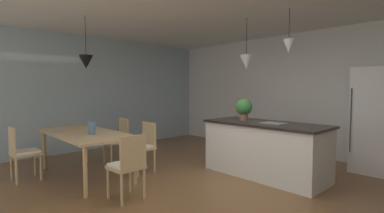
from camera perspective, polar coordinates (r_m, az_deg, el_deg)
ground_plane at (r=4.03m, az=4.60°, el=-17.96°), size 10.00×8.40×0.04m
wall_back_kitchen at (r=6.54m, az=24.37°, el=2.30°), size 10.00×0.12×2.70m
window_wall_left_glazing at (r=7.15m, az=-20.11°, el=2.48°), size 0.06×8.40×2.70m
dining_table at (r=5.01m, az=-20.90°, el=-5.64°), size 2.02×0.93×0.74m
chair_far_left at (r=5.79m, az=-14.85°, el=-6.33°), size 0.42×0.42×0.87m
chair_near_left at (r=5.24m, az=-31.31°, el=-7.79°), size 0.40×0.40×0.87m
chair_kitchen_end at (r=3.83m, az=-12.90°, el=-11.41°), size 0.41×0.41×0.87m
chair_far_right at (r=5.03m, az=-9.95°, el=-7.78°), size 0.41×0.41×0.87m
kitchen_island at (r=4.91m, az=14.58°, el=-8.27°), size 2.04×0.88×0.91m
refrigerator at (r=5.81m, az=33.58°, el=-2.36°), size 0.72×0.67×1.84m
pendant_over_table at (r=5.16m, az=-20.77°, el=8.49°), size 0.24×0.24×0.89m
pendant_over_island_main at (r=5.05m, az=11.02°, el=8.77°), size 0.23×0.23×0.91m
pendant_over_island_aux at (r=4.65m, az=19.10°, el=11.52°), size 0.17×0.17×0.69m
potted_plant_on_island at (r=5.07m, az=10.50°, el=-0.30°), size 0.29×0.29×0.39m
vase_on_dining_table at (r=4.72m, az=-19.72°, el=-4.11°), size 0.12×0.12×0.21m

